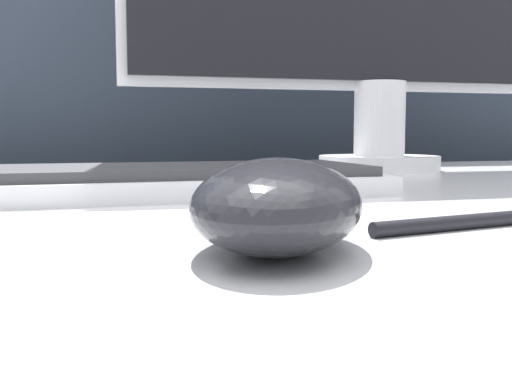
{
  "coord_description": "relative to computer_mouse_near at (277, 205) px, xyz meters",
  "views": [
    {
      "loc": [
        -0.1,
        -0.39,
        0.82
      ],
      "look_at": [
        -0.03,
        -0.11,
        0.79
      ],
      "focal_mm": 42.0,
      "sensor_mm": 36.0,
      "label": 1
    }
  ],
  "objects": [
    {
      "name": "keyboard",
      "position": [
        -0.06,
        0.25,
        -0.01
      ],
      "size": [
        0.45,
        0.16,
        0.02
      ],
      "rotation": [
        0.0,
        0.0,
        0.03
      ],
      "color": "white",
      "rests_on": "desk"
    },
    {
      "name": "pen",
      "position": [
        0.13,
        0.03,
        -0.02
      ],
      "size": [
        0.15,
        0.04,
        0.01
      ],
      "rotation": [
        0.0,
        0.0,
        0.2
      ],
      "color": "black",
      "rests_on": "desk"
    },
    {
      "name": "partition_panel",
      "position": [
        0.03,
        0.82,
        -0.19
      ],
      "size": [
        5.0,
        0.03,
        1.19
      ],
      "color": "#333D4C",
      "rests_on": "ground_plane"
    },
    {
      "name": "computer_mouse_near",
      "position": [
        0.0,
        0.0,
        0.0
      ],
      "size": [
        0.11,
        0.14,
        0.04
      ],
      "rotation": [
        0.0,
        0.0,
        -0.4
      ],
      "color": "#232328",
      "rests_on": "desk"
    }
  ]
}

